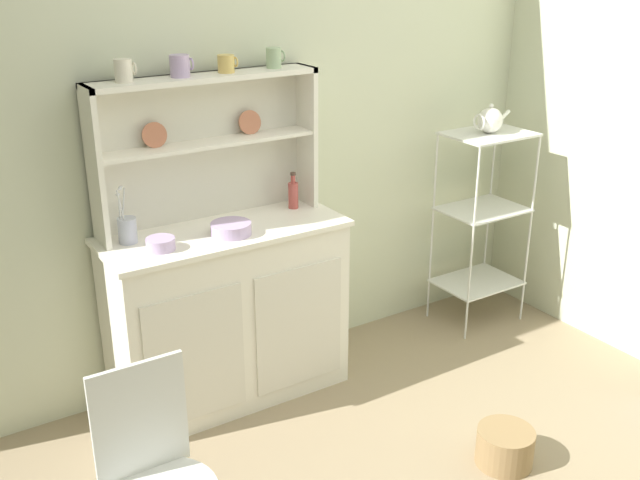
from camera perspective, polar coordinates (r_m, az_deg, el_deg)
The scene contains 15 objects.
wall_back at distance 3.61m, azimuth -4.40°, elevation 9.00°, with size 3.84×0.05×2.50m, color beige.
hutch_cabinet at distance 3.52m, azimuth -7.02°, elevation -5.52°, with size 1.11×0.45×0.85m.
hutch_shelf_unit at distance 3.38m, azimuth -8.87°, elevation 7.84°, with size 1.04×0.18×0.67m.
bakers_rack at distance 4.23m, azimuth 12.31°, elevation 2.37°, with size 0.45×0.34×1.10m.
wire_chair at distance 2.49m, azimuth -12.67°, elevation -16.59°, with size 0.36×0.36×0.85m.
floor_basket at distance 3.33m, azimuth 13.93°, elevation -15.06°, with size 0.24×0.24×0.16m, color #93754C.
cup_cream_0 at distance 3.16m, azimuth -14.75°, elevation 12.40°, with size 0.09×0.07×0.09m.
cup_lilac_1 at distance 3.24m, azimuth -10.63°, elevation 12.93°, with size 0.10×0.08×0.09m.
cup_gold_2 at distance 3.33m, azimuth -7.16°, elevation 13.21°, with size 0.09×0.07×0.08m.
cup_sage_3 at distance 3.44m, azimuth -3.52°, elevation 13.71°, with size 0.08×0.07×0.09m.
bowl_mixing_large at distance 3.17m, azimuth -12.07°, elevation -0.29°, with size 0.12×0.12×0.05m, color #B79ECC.
bowl_floral_medium at distance 3.28m, azimuth -6.80°, elevation 0.87°, with size 0.18×0.18×0.05m, color #B79ECC.
jam_bottle at distance 3.58m, azimuth -2.06°, elevation 3.53°, with size 0.05×0.05×0.18m.
utensil_jar at distance 3.26m, azimuth -14.51°, elevation 0.80°, with size 0.08×0.08×0.25m.
porcelain_teapot at distance 4.10m, azimuth 12.85°, elevation 8.90°, with size 0.23×0.13×0.16m.
Camera 1 is at (-1.66, -1.48, 2.03)m, focal length 41.92 mm.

